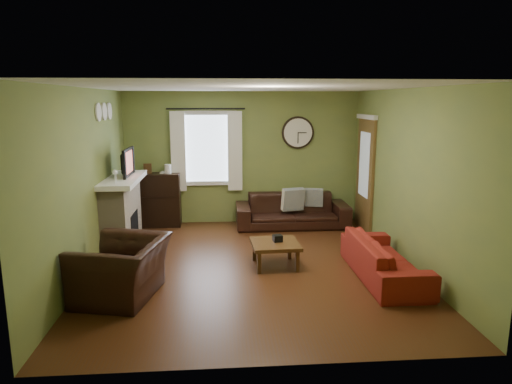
{
  "coord_description": "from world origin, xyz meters",
  "views": [
    {
      "loc": [
        -0.43,
        -6.41,
        2.42
      ],
      "look_at": [
        0.1,
        0.4,
        1.05
      ],
      "focal_mm": 32.0,
      "sensor_mm": 36.0,
      "label": 1
    }
  ],
  "objects": [
    {
      "name": "ceiling",
      "position": [
        0.0,
        0.0,
        2.6
      ],
      "size": [
        4.6,
        5.2,
        0.0
      ],
      "primitive_type": "cube",
      "color": "white",
      "rests_on": "ground"
    },
    {
      "name": "wall_front",
      "position": [
        0.0,
        -2.6,
        1.3
      ],
      "size": [
        4.6,
        0.0,
        2.6
      ],
      "primitive_type": "cube",
      "color": "olive",
      "rests_on": "ground"
    },
    {
      "name": "wall_left",
      "position": [
        -2.3,
        0.0,
        1.3
      ],
      "size": [
        0.0,
        5.2,
        2.6
      ],
      "primitive_type": "cube",
      "color": "olive",
      "rests_on": "ground"
    },
    {
      "name": "book",
      "position": [
        -1.6,
        2.47,
        0.96
      ],
      "size": [
        0.2,
        0.26,
        0.02
      ],
      "primitive_type": "imported",
      "rotation": [
        0.0,
        0.0,
        -0.07
      ],
      "color": "#472C14",
      "rests_on": "bookshelf"
    },
    {
      "name": "curtain_rod",
      "position": [
        -0.7,
        2.48,
        2.27
      ],
      "size": [
        0.03,
        0.03,
        1.5
      ],
      "primitive_type": "cylinder",
      "color": "black",
      "rests_on": "wall_back"
    },
    {
      "name": "coffee_table",
      "position": [
        0.35,
        0.0,
        0.18
      ],
      "size": [
        0.73,
        0.73,
        0.37
      ],
      "primitive_type": null,
      "rotation": [
        0.0,
        0.0,
        0.05
      ],
      "color": "#472C14",
      "rests_on": "floor"
    },
    {
      "name": "medallion_right",
      "position": [
        -2.28,
        1.5,
        2.25
      ],
      "size": [
        0.28,
        0.28,
        0.03
      ],
      "primitive_type": "cylinder",
      "color": "white",
      "rests_on": "wall_left"
    },
    {
      "name": "wall_clock",
      "position": [
        1.1,
        2.55,
        1.8
      ],
      "size": [
        0.64,
        0.06,
        0.64
      ],
      "primitive_type": null,
      "color": "white",
      "rests_on": "wall_back"
    },
    {
      "name": "curtain_right",
      "position": [
        -0.15,
        2.48,
        1.45
      ],
      "size": [
        0.28,
        0.04,
        1.55
      ],
      "primitive_type": "cube",
      "color": "white",
      "rests_on": "wall_back"
    },
    {
      "name": "tv",
      "position": [
        -2.05,
        1.3,
        1.35
      ],
      "size": [
        0.08,
        0.6,
        0.35
      ],
      "primitive_type": "imported",
      "rotation": [
        0.0,
        0.0,
        1.57
      ],
      "color": "black",
      "rests_on": "mantel"
    },
    {
      "name": "tv_screen",
      "position": [
        -1.97,
        1.3,
        1.41
      ],
      "size": [
        0.02,
        0.62,
        0.36
      ],
      "primitive_type": "cube",
      "color": "#994C3F",
      "rests_on": "mantel"
    },
    {
      "name": "wall_right",
      "position": [
        2.3,
        0.0,
        1.3
      ],
      "size": [
        0.0,
        5.2,
        2.6
      ],
      "primitive_type": "cube",
      "color": "olive",
      "rests_on": "ground"
    },
    {
      "name": "curtain_left",
      "position": [
        -1.25,
        2.48,
        1.45
      ],
      "size": [
        0.28,
        0.04,
        1.55
      ],
      "primitive_type": "cube",
      "color": "white",
      "rests_on": "wall_back"
    },
    {
      "name": "pillow_right",
      "position": [
        0.95,
        2.1,
        0.55
      ],
      "size": [
        0.45,
        0.23,
        0.43
      ],
      "primitive_type": "cube",
      "rotation": [
        0.0,
        0.0,
        0.24
      ],
      "color": "gray",
      "rests_on": "sofa_brown"
    },
    {
      "name": "medallion_left",
      "position": [
        -2.28,
        0.8,
        2.25
      ],
      "size": [
        0.28,
        0.28,
        0.03
      ],
      "primitive_type": "cylinder",
      "color": "white",
      "rests_on": "wall_left"
    },
    {
      "name": "fireplace",
      "position": [
        -2.1,
        1.15,
        0.55
      ],
      "size": [
        0.4,
        1.4,
        1.1
      ],
      "primitive_type": "cube",
      "color": "#BCA78E",
      "rests_on": "floor"
    },
    {
      "name": "armchair",
      "position": [
        -1.68,
        -0.93,
        0.36
      ],
      "size": [
        1.2,
        1.31,
        0.73
      ],
      "primitive_type": "imported",
      "rotation": [
        0.0,
        0.0,
        -1.79
      ],
      "color": "black",
      "rests_on": "floor"
    },
    {
      "name": "bookshelf",
      "position": [
        -1.67,
        2.39,
        0.52
      ],
      "size": [
        0.88,
        0.37,
        1.04
      ],
      "primitive_type": null,
      "color": "black",
      "rests_on": "floor"
    },
    {
      "name": "window_pane",
      "position": [
        -0.7,
        2.58,
        1.5
      ],
      "size": [
        1.0,
        0.02,
        1.3
      ],
      "primitive_type": null,
      "color": "silver",
      "rests_on": "wall_back"
    },
    {
      "name": "wine_glass_b",
      "position": [
        -2.05,
        0.68,
        1.27
      ],
      "size": [
        0.06,
        0.06,
        0.18
      ],
      "primitive_type": null,
      "color": "white",
      "rests_on": "mantel"
    },
    {
      "name": "wall_back",
      "position": [
        0.0,
        2.6,
        1.3
      ],
      "size": [
        4.6,
        0.0,
        2.6
      ],
      "primitive_type": "cube",
      "color": "olive",
      "rests_on": "ground"
    },
    {
      "name": "firebox",
      "position": [
        -1.91,
        1.15,
        0.3
      ],
      "size": [
        0.04,
        0.6,
        0.55
      ],
      "primitive_type": "cube",
      "color": "black",
      "rests_on": "fireplace"
    },
    {
      "name": "sofa_red",
      "position": [
        1.81,
        -0.56,
        0.27
      ],
      "size": [
        0.73,
        1.87,
        0.55
      ],
      "primitive_type": "imported",
      "rotation": [
        0.0,
        0.0,
        1.57
      ],
      "color": "maroon",
      "rests_on": "floor"
    },
    {
      "name": "medallion_mid",
      "position": [
        -2.28,
        1.15,
        2.25
      ],
      "size": [
        0.28,
        0.28,
        0.03
      ],
      "primitive_type": "cylinder",
      "color": "white",
      "rests_on": "wall_left"
    },
    {
      "name": "door",
      "position": [
        2.27,
        1.85,
        1.05
      ],
      "size": [
        0.05,
        0.9,
        2.1
      ],
      "primitive_type": "cube",
      "color": "brown",
      "rests_on": "floor"
    },
    {
      "name": "wine_glass_a",
      "position": [
        -2.05,
        0.62,
        1.28
      ],
      "size": [
        0.07,
        0.07,
        0.2
      ],
      "primitive_type": null,
      "color": "white",
      "rests_on": "mantel"
    },
    {
      "name": "mantel",
      "position": [
        -2.07,
        1.15,
        1.14
      ],
      "size": [
        0.58,
        1.6,
        0.08
      ],
      "primitive_type": "cube",
      "color": "white",
      "rests_on": "fireplace"
    },
    {
      "name": "tissue_box",
      "position": [
        0.39,
        0.04,
        0.4
      ],
      "size": [
        0.15,
        0.15,
        0.1
      ],
      "primitive_type": "cube",
      "rotation": [
        0.0,
        0.0,
        0.18
      ],
      "color": "black",
      "rests_on": "coffee_table"
    },
    {
      "name": "pillow_left",
      "position": [
        1.39,
        2.25,
        0.55
      ],
      "size": [
        0.37,
        0.19,
        0.35
      ],
      "primitive_type": "cube",
      "rotation": [
        0.0,
        0.0,
        -0.26
      ],
      "color": "gray",
      "rests_on": "sofa_brown"
    },
    {
      "name": "sofa_brown",
      "position": [
        0.94,
        2.16,
        0.32
      ],
      "size": [
        2.17,
        0.85,
        0.63
      ],
      "primitive_type": "imported",
      "color": "black",
      "rests_on": "floor"
    },
    {
      "name": "floor",
      "position": [
        0.0,
        0.0,
        0.0
      ],
      "size": [
        4.6,
        5.2,
        0.0
      ],
      "primitive_type": "cube",
      "color": "#452411",
      "rests_on": "ground"
    }
  ]
}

